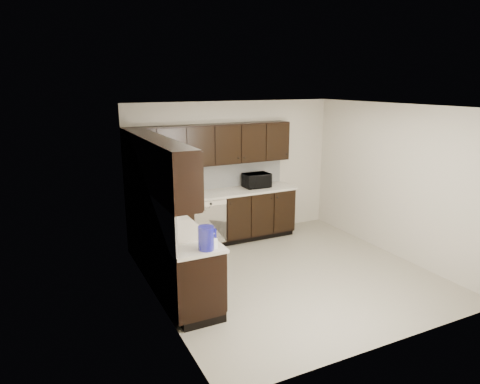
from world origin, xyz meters
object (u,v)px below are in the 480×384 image
(sink, at_px, (181,237))
(storage_bin, at_px, (163,211))
(microwave, at_px, (257,180))
(blue_pitcher, at_px, (206,238))
(toaster_oven, at_px, (143,193))

(sink, xyz_separation_m, storage_bin, (-0.02, 0.77, 0.14))
(microwave, distance_m, blue_pitcher, 3.11)
(microwave, height_order, storage_bin, microwave)
(toaster_oven, height_order, storage_bin, toaster_oven)
(toaster_oven, relative_size, blue_pitcher, 1.31)
(microwave, xyz_separation_m, blue_pitcher, (-1.96, -2.42, 0.01))
(microwave, xyz_separation_m, toaster_oven, (-2.10, 0.04, -0.02))
(microwave, relative_size, blue_pitcher, 1.69)
(microwave, bearing_deg, sink, -140.10)
(toaster_oven, xyz_separation_m, blue_pitcher, (0.14, -2.46, 0.02))
(sink, xyz_separation_m, microwave, (2.03, 1.73, 0.19))
(sink, height_order, toaster_oven, sink)
(sink, relative_size, microwave, 1.73)
(storage_bin, bearing_deg, toaster_oven, 93.01)
(blue_pitcher, bearing_deg, sink, 80.01)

